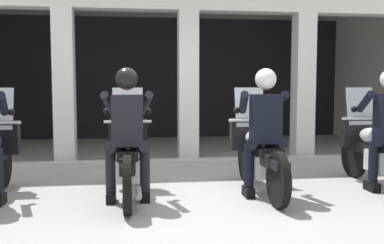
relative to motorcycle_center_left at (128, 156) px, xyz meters
name	(u,v)px	position (x,y,z in m)	size (l,w,h in m)	color
ground_plane	(173,155)	(0.84, 3.11, -0.50)	(80.00, 80.00, 0.00)	#999993
station_building	(176,55)	(1.06, 4.60, 1.57)	(9.74, 4.43, 3.28)	black
kerb_strip	(192,163)	(1.06, 1.90, -0.44)	(9.24, 0.24, 0.12)	#B7B5AD
motorcycle_center_left	(128,156)	(0.00, 0.00, 0.00)	(0.62, 2.04, 1.35)	black
police_officer_center_left	(127,123)	(0.00, -0.28, 0.44)	(0.63, 0.61, 1.58)	black
motorcycle_center_right	(258,153)	(1.68, 0.03, 0.00)	(0.62, 2.04, 1.35)	black
police_officer_center_right	(265,121)	(1.68, -0.25, 0.44)	(0.63, 0.61, 1.58)	black
motorcycle_far_right	(375,150)	(3.35, 0.10, 0.00)	(0.62, 2.04, 1.35)	black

